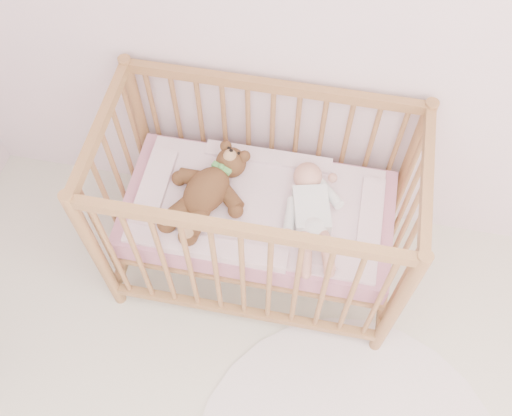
# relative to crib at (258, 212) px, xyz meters

# --- Properties ---
(wall_back) EXTENTS (4.00, 0.02, 2.70)m
(wall_back) POSITION_rel_crib_xyz_m (0.42, 0.40, 0.85)
(wall_back) COLOR white
(wall_back) RESTS_ON floor
(crib) EXTENTS (1.36, 0.76, 1.00)m
(crib) POSITION_rel_crib_xyz_m (0.00, 0.00, 0.00)
(crib) COLOR #A47D45
(crib) RESTS_ON floor
(mattress) EXTENTS (1.22, 0.62, 0.13)m
(mattress) POSITION_rel_crib_xyz_m (-0.00, 0.00, -0.01)
(mattress) COLOR pink
(mattress) RESTS_ON crib
(blanket) EXTENTS (1.10, 0.58, 0.06)m
(blanket) POSITION_rel_crib_xyz_m (-0.00, 0.00, 0.06)
(blanket) COLOR #E9A0B0
(blanket) RESTS_ON mattress
(baby) EXTENTS (0.41, 0.63, 0.14)m
(baby) POSITION_rel_crib_xyz_m (0.24, -0.02, 0.14)
(baby) COLOR white
(baby) RESTS_ON blanket
(teddy_bear) EXTENTS (0.57, 0.66, 0.15)m
(teddy_bear) POSITION_rel_crib_xyz_m (-0.23, -0.02, 0.15)
(teddy_bear) COLOR brown
(teddy_bear) RESTS_ON blanket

